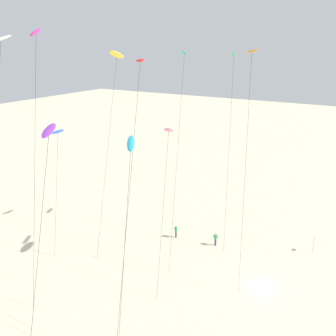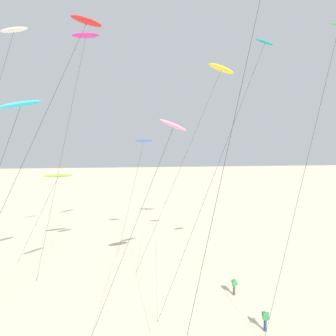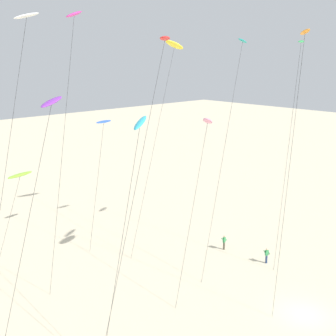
{
  "view_description": "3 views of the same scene",
  "coord_description": "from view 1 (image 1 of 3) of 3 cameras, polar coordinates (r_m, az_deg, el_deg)",
  "views": [
    {
      "loc": [
        -34.9,
        -9.6,
        24.02
      ],
      "look_at": [
        -1.05,
        10.51,
        11.41
      ],
      "focal_mm": 42.43,
      "sensor_mm": 36.0,
      "label": 1
    },
    {
      "loc": [
        -3.8,
        -12.41,
        14.56
      ],
      "look_at": [
        -1.06,
        13.78,
        11.79
      ],
      "focal_mm": 31.78,
      "sensor_mm": 36.0,
      "label": 2
    },
    {
      "loc": [
        -30.9,
        -16.18,
        21.3
      ],
      "look_at": [
        -3.76,
        12.8,
        11.05
      ],
      "focal_mm": 47.04,
      "sensor_mm": 36.0,
      "label": 3
    }
  ],
  "objects": [
    {
      "name": "kite_blue",
      "position": [
        47.53,
        -15.54,
        4.74
      ],
      "size": [
        4.56,
        1.73,
        14.26
      ],
      "color": "blue",
      "rests_on": "ground"
    },
    {
      "name": "kite_flyer_nearest",
      "position": [
        51.31,
        1.16,
        -9.04
      ],
      "size": [
        0.6,
        0.58,
        1.67
      ],
      "color": "#4C4738",
      "rests_on": "ground"
    },
    {
      "name": "kite_red",
      "position": [
        33.59,
        -4.05,
        14.55
      ],
      "size": [
        10.82,
        4.68,
        22.76
      ],
      "color": "red",
      "rests_on": "ground"
    },
    {
      "name": "kite_pink",
      "position": [
        40.32,
        0.09,
        5.35
      ],
      "size": [
        7.76,
        3.69,
        16.08
      ],
      "color": "pink",
      "rests_on": "ground"
    },
    {
      "name": "kite_purple",
      "position": [
        28.24,
        -16.78,
        4.7
      ],
      "size": [
        8.2,
        3.55,
        18.61
      ],
      "color": "purple",
      "rests_on": "ground"
    },
    {
      "name": "kite_flyer_middle",
      "position": [
        49.79,
        6.85,
        -10.06
      ],
      "size": [
        0.66,
        0.64,
        1.67
      ],
      "color": "navy",
      "rests_on": "ground"
    },
    {
      "name": "kite_green",
      "position": [
        48.92,
        9.41,
        14.7
      ],
      "size": [
        6.9,
        2.78,
        22.82
      ],
      "color": "green",
      "rests_on": "ground"
    },
    {
      "name": "kite_magenta",
      "position": [
        39.1,
        -18.46,
        17.69
      ],
      "size": [
        6.79,
        3.26,
        25.37
      ],
      "color": "#D8339E",
      "rests_on": "ground"
    },
    {
      "name": "kite_white",
      "position": [
        33.11,
        -22.96,
        15.7
      ],
      "size": [
        8.15,
        3.14,
        24.62
      ],
      "color": "white",
      "rests_on": "ground"
    },
    {
      "name": "kite_orange",
      "position": [
        40.13,
        11.94,
        15.57
      ],
      "size": [
        6.59,
        3.11,
        23.44
      ],
      "color": "orange",
      "rests_on": "ground"
    },
    {
      "name": "kite_teal",
      "position": [
        47.67,
        2.31,
        15.16
      ],
      "size": [
        10.63,
        4.1,
        23.02
      ],
      "color": "teal",
      "rests_on": "ground"
    },
    {
      "name": "kite_cyan",
      "position": [
        30.31,
        -5.36,
        3.23
      ],
      "size": [
        6.91,
        3.19,
        17.16
      ],
      "color": "#33BFE0",
      "rests_on": "ground"
    },
    {
      "name": "marker_flag",
      "position": [
        50.71,
        20.23,
        -9.81
      ],
      "size": [
        0.56,
        0.05,
        2.1
      ],
      "color": "gray",
      "rests_on": "ground"
    },
    {
      "name": "ground_plane",
      "position": [
        43.44,
        13.28,
        -16.35
      ],
      "size": [
        260.0,
        260.0,
        0.0
      ],
      "primitive_type": "plane",
      "color": "beige"
    },
    {
      "name": "kite_yellow",
      "position": [
        51.78,
        -7.38,
        15.71
      ],
      "size": [
        11.81,
        4.61,
        23.17
      ],
      "color": "yellow",
      "rests_on": "ground"
    }
  ]
}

